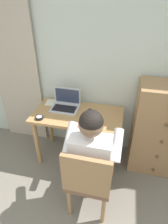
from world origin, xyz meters
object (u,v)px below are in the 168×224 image
at_px(desk, 78,122).
at_px(notebook_pad, 54,103).
at_px(dresser, 159,130).
at_px(chair, 88,179).
at_px(person_seated, 93,151).
at_px(desk_clock, 39,118).
at_px(laptop, 66,104).
at_px(computer_mouse, 89,111).

relative_size(desk, notebook_pad, 5.11).
height_order(dresser, chair, dresser).
xyz_separation_m(desk, person_seated, (0.28, -0.54, 0.08)).
bearing_deg(notebook_pad, desk_clock, -102.66).
bearing_deg(desk_clock, chair, -37.21).
distance_m(person_seated, laptop, 0.79).
distance_m(dresser, desk_clock, 1.42).
distance_m(desk, person_seated, 0.61).
bearing_deg(chair, desk_clock, 142.79).
distance_m(person_seated, desk_clock, 0.76).
bearing_deg(desk, notebook_pad, 154.70).
xyz_separation_m(chair, notebook_pad, (-0.64, 0.89, 0.23)).
distance_m(desk_clock, notebook_pad, 0.37).
xyz_separation_m(dresser, computer_mouse, (-0.84, -0.02, 0.16)).
height_order(desk, desk_clock, desk_clock).
xyz_separation_m(computer_mouse, desk_clock, (-0.53, -0.27, -0.00)).
xyz_separation_m(dresser, notebook_pad, (-1.34, 0.09, 0.15)).
bearing_deg(computer_mouse, laptop, -178.34).
bearing_deg(notebook_pad, desk, -31.67).
bearing_deg(computer_mouse, notebook_pad, 175.49).
xyz_separation_m(laptop, desk_clock, (-0.22, -0.30, -0.04)).
bearing_deg(notebook_pad, laptop, -28.24).
height_order(desk, chair, chair).
distance_m(dresser, computer_mouse, 0.86).
relative_size(desk, person_seated, 0.89).
bearing_deg(computer_mouse, chair, -71.62).
distance_m(desk, notebook_pad, 0.42).
xyz_separation_m(desk, computer_mouse, (0.13, 0.07, 0.14)).
relative_size(laptop, computer_mouse, 3.45).
distance_m(desk, laptop, 0.27).
bearing_deg(desk, chair, -68.83).
bearing_deg(person_seated, dresser, 41.90).
xyz_separation_m(dresser, chair, (-0.70, -0.80, -0.08)).
height_order(dresser, notebook_pad, dresser).
height_order(chair, desk_clock, chair).
xyz_separation_m(desk, desk_clock, (-0.40, -0.20, 0.14)).
distance_m(laptop, desk_clock, 0.38).
distance_m(dresser, laptop, 1.17).
height_order(person_seated, laptop, person_seated).
height_order(computer_mouse, desk_clock, computer_mouse).
xyz_separation_m(desk, laptop, (-0.18, 0.10, 0.17)).
height_order(desk, person_seated, person_seated).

